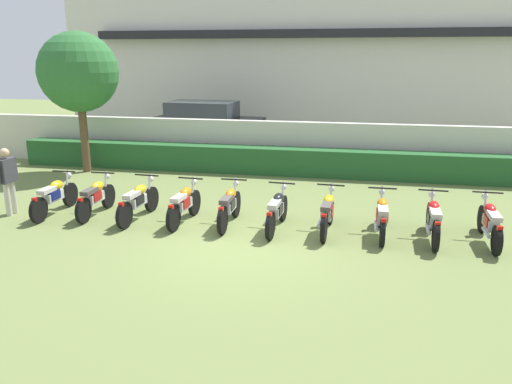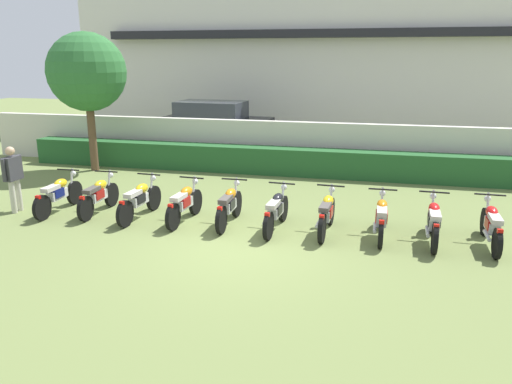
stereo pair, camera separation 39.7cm
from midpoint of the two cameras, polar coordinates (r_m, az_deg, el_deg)
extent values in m
plane|color=olive|center=(10.01, -0.87, -6.20)|extent=(60.00, 60.00, 0.00)
cube|color=silver|center=(25.99, 8.85, 16.37)|extent=(23.85, 6.00, 8.41)
cube|color=black|center=(22.77, 8.13, 17.62)|extent=(20.03, 0.50, 0.36)
cube|color=beige|center=(16.48, 5.30, 5.27)|extent=(22.65, 0.30, 1.61)
cube|color=#235628|center=(15.87, 4.89, 3.50)|extent=(18.12, 0.70, 0.85)
cube|color=black|center=(20.65, -4.05, 7.16)|extent=(4.61, 2.13, 1.00)
cube|color=#2D333D|center=(20.62, -4.62, 9.45)|extent=(2.80, 1.87, 0.65)
cylinder|color=black|center=(21.07, 0.91, 6.26)|extent=(0.69, 0.26, 0.68)
cylinder|color=black|center=(19.33, -0.66, 5.43)|extent=(0.69, 0.26, 0.68)
cylinder|color=black|center=(22.16, -6.98, 6.60)|extent=(0.69, 0.26, 0.68)
cylinder|color=black|center=(20.51, -9.10, 5.82)|extent=(0.69, 0.26, 0.68)
cylinder|color=brown|center=(17.15, -17.68, 6.21)|extent=(0.25, 0.25, 2.32)
sphere|color=#2D6B33|center=(16.97, -18.24, 12.99)|extent=(2.49, 2.49, 2.49)
cylinder|color=black|center=(13.45, -19.34, -0.07)|extent=(0.10, 0.60, 0.60)
cylinder|color=black|center=(12.38, -22.55, -1.68)|extent=(0.10, 0.60, 0.60)
cube|color=silver|center=(12.83, -21.06, -0.26)|extent=(0.21, 0.60, 0.22)
ellipsoid|color=yellow|center=(12.91, -20.75, 0.92)|extent=(0.23, 0.44, 0.22)
cube|color=beige|center=(12.60, -21.72, 0.39)|extent=(0.21, 0.52, 0.10)
cube|color=red|center=(12.23, -22.95, -0.56)|extent=(0.10, 0.08, 0.08)
cylinder|color=silver|center=(13.30, -19.66, 1.16)|extent=(0.05, 0.23, 0.65)
cylinder|color=black|center=(13.15, -19.99, 2.41)|extent=(0.60, 0.05, 0.04)
sphere|color=silver|center=(13.35, -19.48, 2.02)|extent=(0.14, 0.14, 0.14)
cylinder|color=silver|center=(12.73, -22.07, -1.09)|extent=(0.08, 0.55, 0.07)
cube|color=navy|center=(12.78, -21.21, -0.10)|extent=(0.25, 0.36, 0.20)
cylinder|color=black|center=(12.98, -15.43, -0.29)|extent=(0.10, 0.60, 0.60)
cylinder|color=black|center=(11.96, -18.12, -1.84)|extent=(0.10, 0.60, 0.60)
cube|color=silver|center=(12.39, -16.88, -0.43)|extent=(0.21, 0.60, 0.22)
ellipsoid|color=yellow|center=(12.47, -16.59, 0.79)|extent=(0.23, 0.44, 0.22)
cube|color=#4C4742|center=(12.14, -17.48, 0.23)|extent=(0.21, 0.52, 0.10)
cube|color=red|center=(11.80, -18.48, -0.68)|extent=(0.10, 0.08, 0.08)
cylinder|color=silver|center=(12.83, -15.72, 0.98)|extent=(0.05, 0.23, 0.65)
cylinder|color=black|center=(12.68, -16.01, 2.28)|extent=(0.60, 0.05, 0.04)
sphere|color=silver|center=(12.88, -15.55, 1.87)|extent=(0.14, 0.14, 0.14)
cylinder|color=silver|center=(12.27, -17.89, -1.29)|extent=(0.08, 0.55, 0.07)
cube|color=#A51414|center=(12.33, -17.01, -0.27)|extent=(0.25, 0.37, 0.20)
cylinder|color=black|center=(12.41, -10.78, -0.68)|extent=(0.12, 0.62, 0.61)
cylinder|color=black|center=(11.31, -13.86, -2.46)|extent=(0.12, 0.62, 0.61)
cube|color=silver|center=(11.77, -12.41, -0.90)|extent=(0.23, 0.61, 0.22)
ellipsoid|color=yellow|center=(11.85, -12.07, 0.39)|extent=(0.24, 0.45, 0.22)
cube|color=beige|center=(11.52, -13.02, -0.20)|extent=(0.23, 0.53, 0.10)
cube|color=red|center=(11.15, -14.21, -1.24)|extent=(0.10, 0.09, 0.08)
cylinder|color=silver|center=(12.25, -11.05, 0.64)|extent=(0.06, 0.23, 0.65)
cylinder|color=black|center=(12.10, -11.32, 2.01)|extent=(0.60, 0.07, 0.04)
sphere|color=silver|center=(12.30, -10.85, 1.58)|extent=(0.14, 0.14, 0.14)
cylinder|color=silver|center=(11.66, -13.48, -1.79)|extent=(0.10, 0.55, 0.07)
cube|color=black|center=(11.72, -12.54, -0.73)|extent=(0.26, 0.37, 0.20)
cylinder|color=black|center=(11.94, -6.02, -1.14)|extent=(0.13, 0.61, 0.61)
cylinder|color=black|center=(10.90, -8.49, -2.86)|extent=(0.13, 0.61, 0.61)
cube|color=silver|center=(11.33, -7.32, -1.31)|extent=(0.24, 0.61, 0.22)
ellipsoid|color=orange|center=(11.42, -7.01, 0.03)|extent=(0.25, 0.45, 0.22)
cube|color=beige|center=(11.07, -7.85, -0.59)|extent=(0.23, 0.53, 0.10)
cube|color=red|center=(10.73, -8.78, -1.60)|extent=(0.10, 0.09, 0.08)
cylinder|color=silver|center=(11.78, -6.23, 0.23)|extent=(0.06, 0.23, 0.65)
cylinder|color=black|center=(11.62, -6.45, 1.64)|extent=(0.60, 0.07, 0.04)
sphere|color=silver|center=(11.83, -6.05, 1.21)|extent=(0.14, 0.14, 0.14)
cylinder|color=silver|center=(11.20, -8.39, -2.24)|extent=(0.10, 0.55, 0.07)
cube|color=#A51414|center=(11.27, -7.44, -1.14)|extent=(0.26, 0.37, 0.20)
cylinder|color=black|center=(11.72, -1.26, -1.37)|extent=(0.09, 0.62, 0.62)
cylinder|color=black|center=(10.59, -2.94, -3.22)|extent=(0.09, 0.62, 0.62)
cube|color=silver|center=(11.06, -2.13, -1.58)|extent=(0.20, 0.60, 0.22)
ellipsoid|color=orange|center=(11.15, -1.91, -0.21)|extent=(0.22, 0.44, 0.22)
cube|color=#4C4742|center=(10.79, -2.47, -0.86)|extent=(0.20, 0.52, 0.10)
cube|color=red|center=(10.41, -3.11, -1.93)|extent=(0.10, 0.08, 0.08)
cylinder|color=silver|center=(11.54, -1.38, 0.03)|extent=(0.05, 0.23, 0.65)
cylinder|color=black|center=(11.38, -1.51, 1.47)|extent=(0.60, 0.04, 0.04)
sphere|color=silver|center=(11.60, -1.25, 1.03)|extent=(0.14, 0.14, 0.14)
cylinder|color=silver|center=(10.90, -3.09, -2.57)|extent=(0.07, 0.55, 0.07)
cube|color=black|center=(11.00, -2.20, -1.41)|extent=(0.24, 0.36, 0.20)
cylinder|color=black|center=(11.43, 4.16, -1.89)|extent=(0.12, 0.60, 0.60)
cylinder|color=black|center=(10.24, 2.55, -3.93)|extent=(0.12, 0.60, 0.60)
cube|color=silver|center=(10.74, 3.35, -2.18)|extent=(0.23, 0.61, 0.22)
ellipsoid|color=black|center=(10.83, 3.58, -0.76)|extent=(0.25, 0.45, 0.22)
cube|color=#B2ADA3|center=(10.46, 3.07, -1.45)|extent=(0.23, 0.53, 0.10)
cube|color=red|center=(10.06, 2.42, -2.61)|extent=(0.10, 0.09, 0.08)
cylinder|color=silver|center=(11.25, 4.09, -0.47)|extent=(0.06, 0.23, 0.65)
cylinder|color=black|center=(11.08, 4.01, 1.00)|extent=(0.60, 0.07, 0.04)
sphere|color=silver|center=(11.31, 4.23, 0.55)|extent=(0.14, 0.14, 0.14)
cylinder|color=silver|center=(10.58, 2.38, -3.19)|extent=(0.10, 0.55, 0.07)
cube|color=black|center=(10.68, 3.29, -2.00)|extent=(0.26, 0.37, 0.20)
cylinder|color=black|center=(11.32, 9.60, -2.20)|extent=(0.12, 0.62, 0.62)
cylinder|color=black|center=(10.18, 8.72, -4.18)|extent=(0.12, 0.62, 0.62)
cube|color=silver|center=(10.65, 9.18, -2.45)|extent=(0.23, 0.61, 0.22)
ellipsoid|color=yellow|center=(10.74, 9.36, -1.02)|extent=(0.24, 0.45, 0.22)
cube|color=#4C4742|center=(10.37, 9.06, -1.72)|extent=(0.23, 0.53, 0.10)
cube|color=red|center=(9.99, 8.70, -2.85)|extent=(0.10, 0.09, 0.08)
cylinder|color=silver|center=(11.14, 9.61, -0.76)|extent=(0.06, 0.23, 0.65)
cylinder|color=black|center=(10.97, 9.63, 0.72)|extent=(0.60, 0.07, 0.04)
sphere|color=silver|center=(11.20, 9.73, 0.27)|extent=(0.14, 0.14, 0.14)
cylinder|color=silver|center=(10.47, 8.31, -3.48)|extent=(0.10, 0.55, 0.07)
cube|color=#A51414|center=(10.59, 9.16, -2.28)|extent=(0.26, 0.37, 0.20)
cylinder|color=black|center=(11.34, 15.14, -2.61)|extent=(0.09, 0.57, 0.57)
cylinder|color=black|center=(10.18, 15.25, -4.69)|extent=(0.09, 0.57, 0.57)
cube|color=silver|center=(10.66, 15.25, -2.91)|extent=(0.20, 0.60, 0.22)
ellipsoid|color=orange|center=(10.76, 15.32, -1.47)|extent=(0.22, 0.44, 0.22)
cube|color=#B2ADA3|center=(10.38, 15.36, -2.20)|extent=(0.20, 0.52, 0.10)
cube|color=red|center=(9.99, 15.37, -3.37)|extent=(0.10, 0.08, 0.08)
cylinder|color=silver|center=(11.16, 15.26, -1.18)|extent=(0.05, 0.23, 0.65)
cylinder|color=black|center=(10.99, 15.39, 0.29)|extent=(0.60, 0.04, 0.04)
sphere|color=silver|center=(11.22, 15.32, -0.15)|extent=(0.14, 0.14, 0.14)
cylinder|color=silver|center=(10.46, 14.57, -3.97)|extent=(0.07, 0.55, 0.07)
cube|color=#A51414|center=(10.60, 15.28, -2.74)|extent=(0.24, 0.36, 0.20)
cylinder|color=black|center=(11.35, 20.43, -2.90)|extent=(0.11, 0.63, 0.62)
cylinder|color=black|center=(10.18, 20.92, -5.02)|extent=(0.11, 0.63, 0.62)
cube|color=silver|center=(10.67, 20.76, -3.23)|extent=(0.22, 0.61, 0.22)
ellipsoid|color=red|center=(10.77, 20.80, -1.79)|extent=(0.24, 0.45, 0.22)
cube|color=beige|center=(10.39, 20.96, -2.52)|extent=(0.22, 0.53, 0.10)
cube|color=red|center=(10.00, 21.12, -3.71)|extent=(0.10, 0.08, 0.08)
cylinder|color=silver|center=(11.17, 20.61, -1.48)|extent=(0.06, 0.23, 0.65)
cylinder|color=black|center=(11.00, 20.80, -0.02)|extent=(0.60, 0.06, 0.04)
sphere|color=silver|center=(11.23, 20.66, -0.44)|extent=(0.14, 0.14, 0.14)
cylinder|color=silver|center=(10.46, 20.14, -4.28)|extent=(0.09, 0.55, 0.07)
cube|color=black|center=(10.61, 20.80, -3.05)|extent=(0.25, 0.37, 0.20)
cylinder|color=black|center=(11.67, 25.71, -3.08)|extent=(0.10, 0.59, 0.59)
cylinder|color=black|center=(10.44, 26.97, -5.32)|extent=(0.10, 0.59, 0.59)
cube|color=silver|center=(10.96, 26.45, -3.48)|extent=(0.21, 0.60, 0.22)
ellipsoid|color=red|center=(11.05, 26.43, -2.07)|extent=(0.23, 0.44, 0.22)
cube|color=beige|center=(10.68, 26.81, -2.80)|extent=(0.21, 0.52, 0.10)
cube|color=red|center=(10.26, 27.27, -4.04)|extent=(0.10, 0.08, 0.08)
cylinder|color=silver|center=(11.50, 25.97, -1.70)|extent=(0.05, 0.23, 0.65)
cylinder|color=black|center=(11.33, 26.24, -0.28)|extent=(0.60, 0.05, 0.04)
sphere|color=silver|center=(11.55, 25.98, -0.69)|extent=(0.14, 0.14, 0.14)
cylinder|color=silver|center=(10.74, 25.98, -4.52)|extent=(0.08, 0.55, 0.07)
cube|color=#A51414|center=(10.90, 26.53, -3.32)|extent=(0.25, 0.37, 0.20)
cylinder|color=beige|center=(13.37, -24.85, -0.29)|extent=(0.13, 0.13, 0.80)
cylinder|color=beige|center=(13.21, -25.41, -0.53)|extent=(0.13, 0.13, 0.80)
cube|color=#38383D|center=(13.13, -25.46, 2.46)|extent=(0.22, 0.47, 0.57)
cylinder|color=#38383D|center=(13.35, -24.72, 2.79)|extent=(0.09, 0.09, 0.54)
cylinder|color=#38383D|center=(12.92, -26.25, 2.23)|extent=(0.09, 0.09, 0.54)
sphere|color=tan|center=(13.06, -25.68, 4.26)|extent=(0.22, 0.22, 0.22)
camera|label=1|loc=(0.20, -88.98, 0.28)|focal=34.79mm
camera|label=2|loc=(0.20, 91.02, -0.28)|focal=34.79mm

